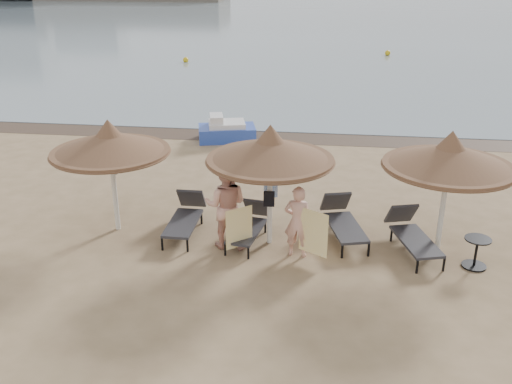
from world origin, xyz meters
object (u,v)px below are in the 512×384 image
Objects in this scene: palapa_left at (110,143)px; person_left at (226,199)px; lounger_near_left at (250,224)px; person_right at (298,216)px; pedal_boat at (226,131)px; palapa_right at (450,157)px; lounger_far_right at (412,233)px; side_table at (476,253)px; lounger_far_left at (186,216)px; palapa_center at (270,150)px; lounger_near_right at (343,220)px.

person_left is (2.77, -0.51, -1.02)m from palapa_left.
person_right is (1.15, -0.68, 0.59)m from lounger_near_left.
person_right is at bearing -83.15° from pedal_boat.
lounger_far_right is at bearing -179.50° from palapa_right.
person_left is (-5.42, 0.27, 0.86)m from side_table.
pedal_boat is at bearing -80.40° from person_left.
palapa_right reaches higher than lounger_far_left.
palapa_center is 8.32m from pedal_boat.
lounger_far_left is 5.27m from lounger_far_right.
side_table is 3.85m from person_right.
person_right is 8.83m from pedal_boat.
palapa_left is at bearing 163.04° from lounger_far_right.
lounger_near_right is 3.13× the size of side_table.
palapa_left is at bearing -175.55° from lounger_far_left.
person_left is (-0.95, -0.28, -1.08)m from palapa_center.
lounger_far_left is 2.90× the size of side_table.
pedal_boat is at bearing 129.06° from palapa_right.
lounger_near_left is at bearing 163.23° from lounger_far_right.
palapa_center is 2.56m from lounger_near_right.
lounger_near_right is 1.59m from person_right.
lounger_far_right reaches higher than lounger_near_left.
palapa_right reaches higher than person_left.
palapa_right is at bearing 8.76° from lounger_near_left.
lounger_near_left is (-0.48, 0.16, -1.89)m from palapa_center.
lounger_near_right is 1.02× the size of lounger_far_right.
person_left is at bearing -127.58° from lounger_near_left.
lounger_near_left is at bearing 171.79° from side_table.
palapa_left is 1.24× the size of pedal_boat.
person_right is (-2.53, -0.63, 0.56)m from lounger_far_right.
palapa_left is at bearing -11.06° from person_left.
palapa_left is at bearing 176.44° from palapa_center.
lounger_near_left is (-4.28, 0.05, -1.87)m from palapa_right.
palapa_left is 2.45m from lounger_far_left.
pedal_boat reaches higher than lounger_near_left.
pedal_boat is (-2.39, 7.73, -1.90)m from palapa_center.
palapa_left is 3.74m from palapa_center.
pedal_boat is (-6.19, 7.63, -1.88)m from palapa_right.
lounger_near_right reaches higher than lounger_far_left.
side_table is (0.66, -0.66, -1.92)m from palapa_right.
palapa_center is 2.80m from lounger_far_left.
lounger_near_right is at bearing -126.27° from person_right.
person_left reaches higher than lounger_far_left.
side_table is (6.53, -0.91, -0.07)m from lounger_far_left.
lounger_far_left reaches higher than lounger_near_left.
lounger_far_right is at bearing -1.08° from palapa_left.
palapa_center is at bearing -32.30° from person_right.
palapa_right is 1.46× the size of lounger_far_left.
person_left is at bearing -2.68° from person_right.
palapa_right is at bearing -15.38° from lounger_far_right.
lounger_far_left is at bearing -12.09° from person_right.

